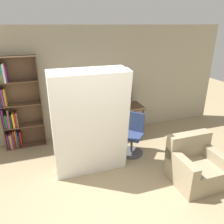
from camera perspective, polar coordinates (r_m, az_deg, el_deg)
The scene contains 9 objects.
ground_plane at distance 3.69m, azimuth -0.28°, elevation -25.20°, with size 16.00×16.00×0.00m, color #9E8966.
wall_back at distance 5.39m, azimuth -9.70°, elevation 7.08°, with size 8.00×0.06×2.70m.
desk at distance 5.56m, azimuth 2.20°, elevation 0.21°, with size 1.17×0.61×0.76m.
monitor at distance 5.61m, azimuth 2.47°, elevation 4.72°, with size 0.59×0.23×0.54m.
office_chair at distance 4.90m, azimuth 5.42°, elevation -6.65°, with size 0.62×0.62×0.92m.
bookshelf at distance 5.33m, azimuth -23.93°, elevation 1.28°, with size 0.89×0.30×2.10m.
mattress_near at distance 3.93m, azimuth -5.37°, elevation -3.68°, with size 1.36×0.46×2.02m.
mattress_far at distance 4.13m, azimuth -6.09°, elevation -2.45°, with size 1.36×0.32×2.01m.
armchair at distance 4.36m, azimuth 20.81°, elevation -12.89°, with size 0.85×0.80×0.85m.
Camera 1 is at (-0.79, -2.38, 2.71)m, focal length 35.00 mm.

